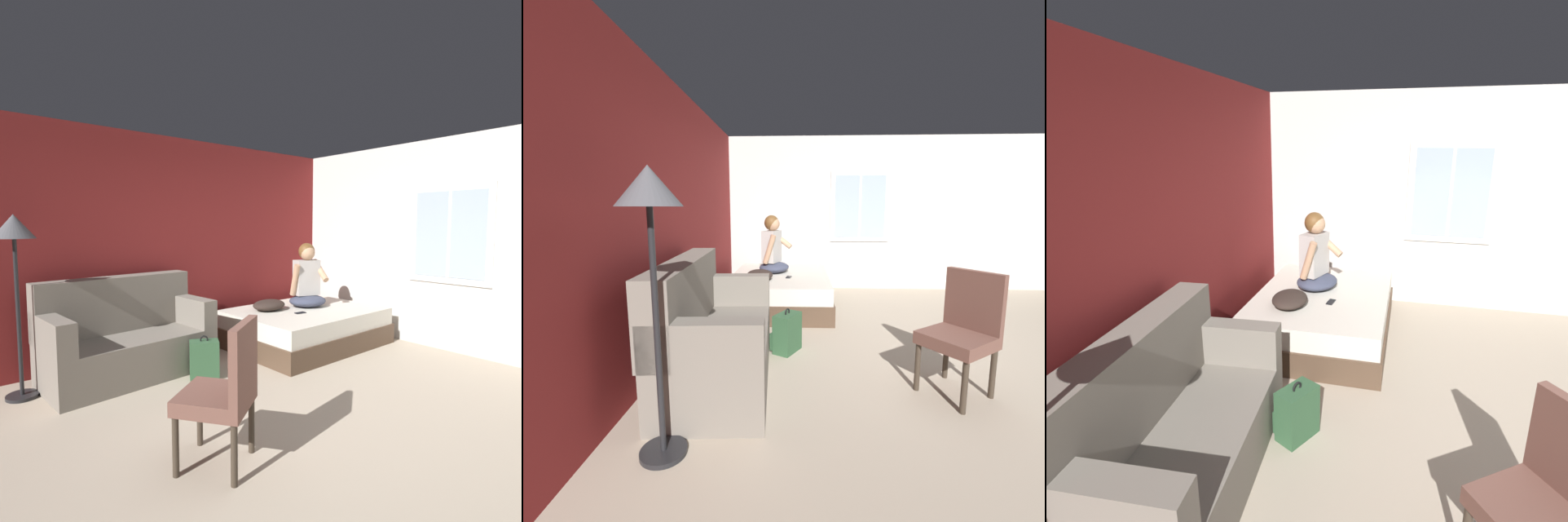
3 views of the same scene
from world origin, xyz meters
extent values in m
plane|color=tan|center=(0.00, 0.00, 0.00)|extent=(40.00, 40.00, 0.00)
cube|color=maroon|center=(0.00, 2.80, 1.35)|extent=(10.73, 0.16, 2.70)
cube|color=silver|center=(2.95, 0.00, 1.35)|extent=(0.16, 6.84, 2.70)
cube|color=white|center=(2.86, 0.40, 1.49)|extent=(0.02, 1.04, 1.24)
cube|color=#9EB2C6|center=(2.84, 0.40, 1.49)|extent=(0.01, 0.88, 1.08)
cube|color=white|center=(2.84, 0.40, 1.49)|extent=(0.01, 0.04, 1.08)
cube|color=#4C3828|center=(1.68, 1.75, 0.13)|extent=(1.98, 1.47, 0.26)
cube|color=beige|center=(1.68, 1.75, 0.37)|extent=(1.92, 1.42, 0.22)
cube|color=slate|center=(-0.58, 2.14, 0.22)|extent=(1.75, 0.91, 0.44)
cube|color=slate|center=(-0.60, 2.44, 0.74)|extent=(1.71, 0.35, 0.60)
cube|color=slate|center=(-1.34, 2.09, 0.60)|extent=(0.23, 0.81, 0.32)
cube|color=slate|center=(0.18, 2.19, 0.60)|extent=(0.23, 0.81, 0.32)
cylinder|color=#382D23|center=(-0.75, 0.51, 0.20)|extent=(0.04, 0.04, 0.40)
cylinder|color=#382D23|center=(-1.07, 0.28, 0.20)|extent=(0.04, 0.04, 0.40)
cylinder|color=#382D23|center=(-0.52, 0.19, 0.20)|extent=(0.04, 0.04, 0.40)
cylinder|color=#382D23|center=(-0.84, -0.04, 0.20)|extent=(0.04, 0.04, 0.40)
cube|color=brown|center=(-0.79, 0.24, 0.45)|extent=(0.64, 0.64, 0.10)
cube|color=brown|center=(-0.68, 0.07, 0.74)|extent=(0.41, 0.31, 0.48)
ellipsoid|color=#383D51|center=(1.83, 1.85, 0.56)|extent=(0.64, 0.59, 0.16)
cube|color=#B2ADA8|center=(1.84, 1.89, 0.88)|extent=(0.38, 0.30, 0.48)
cylinder|color=tan|center=(1.64, 1.91, 0.86)|extent=(0.15, 0.23, 0.44)
cylinder|color=tan|center=(1.98, 1.76, 0.98)|extent=(0.20, 0.38, 0.29)
sphere|color=tan|center=(1.84, 1.87, 1.23)|extent=(0.21, 0.21, 0.21)
ellipsoid|color=brown|center=(1.84, 1.89, 1.24)|extent=(0.29, 0.28, 0.23)
cube|color=#2D5133|center=(-0.02, 1.59, 0.20)|extent=(0.35, 0.30, 0.40)
cube|color=#2D5133|center=(0.04, 1.69, 0.11)|extent=(0.23, 0.16, 0.18)
torus|color=black|center=(-0.02, 1.59, 0.42)|extent=(0.08, 0.06, 0.09)
ellipsoid|color=#2D231E|center=(1.26, 2.01, 0.55)|extent=(0.50, 0.39, 0.14)
cube|color=black|center=(1.45, 1.62, 0.48)|extent=(0.15, 0.09, 0.01)
cylinder|color=black|center=(-1.57, 2.28, 0.01)|extent=(0.28, 0.28, 0.03)
cylinder|color=black|center=(-1.57, 2.28, 0.76)|extent=(0.04, 0.04, 1.45)
cone|color=#4C4C51|center=(-1.57, 2.28, 1.59)|extent=(0.36, 0.36, 0.22)
camera|label=1|loc=(-2.25, -1.95, 1.60)|focal=28.00mm
camera|label=2|loc=(-3.44, 1.47, 1.48)|focal=24.00mm
camera|label=3|loc=(-2.46, 0.91, 2.12)|focal=28.00mm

